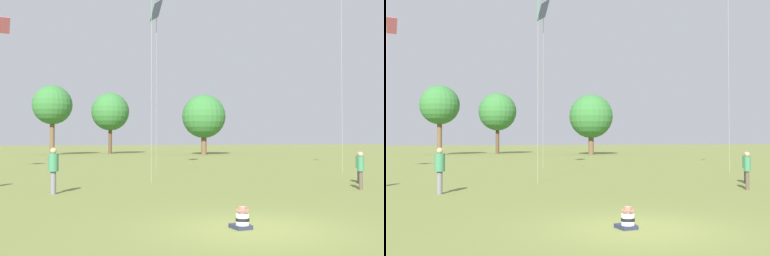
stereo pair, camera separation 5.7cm
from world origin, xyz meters
The scene contains 9 objects.
ground_plane centered at (0.00, 0.00, 0.00)m, with size 300.00×300.00×0.00m, color olive.
seated_toddler centered at (-0.25, 0.06, 0.22)m, with size 0.47×0.56×0.55m.
person_standing_1 centered at (9.71, 8.72, 0.93)m, with size 0.45×0.45×1.57m.
person_standing_2 centered at (-4.72, 8.64, 1.10)m, with size 0.55×0.55×1.85m.
person_standing_3 centered at (8.00, 6.37, 1.00)m, with size 0.30×0.30×1.64m.
kite_3 centered at (2.41, 22.27, 11.56)m, with size 0.71×1.49×12.45m.
distant_tree_0 centered at (2.97, 56.91, 6.22)m, with size 5.57×5.57×9.03m.
distant_tree_1 centered at (-5.22, 54.48, 6.85)m, with size 5.39×5.39×9.60m.
distant_tree_2 centered at (15.24, 49.86, 5.38)m, with size 6.15×6.15×8.48m.
Camera 1 is at (-4.60, -10.12, 2.20)m, focal length 42.00 mm.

